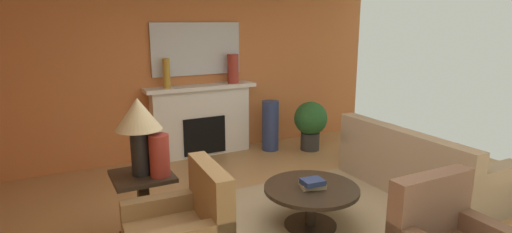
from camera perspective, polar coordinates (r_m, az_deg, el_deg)
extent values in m
plane|color=tan|center=(4.43, 3.54, -15.81)|extent=(8.41, 8.41, 0.00)
cube|color=#CC723D|center=(6.67, -9.93, 6.47)|extent=(7.07, 0.12, 2.78)
cube|color=tan|center=(4.58, 7.56, -14.83)|extent=(3.09, 2.48, 0.01)
cube|color=white|center=(6.69, -7.61, -0.78)|extent=(1.60, 0.25, 1.09)
cube|color=black|center=(6.72, -7.50, -2.45)|extent=(0.70, 0.26, 0.60)
cube|color=white|center=(6.55, -7.67, 4.07)|extent=(1.80, 0.35, 0.06)
cube|color=silver|center=(6.62, -8.27, 9.30)|extent=(1.46, 0.04, 0.82)
cube|color=tan|center=(5.74, 21.72, -7.36)|extent=(0.92, 2.11, 0.45)
cube|color=tan|center=(5.36, 19.62, -3.84)|extent=(0.22, 2.10, 0.40)
cube|color=tan|center=(5.19, 29.75, -9.37)|extent=(0.90, 0.21, 0.62)
cube|color=tan|center=(6.33, 15.34, -4.17)|extent=(0.90, 0.21, 0.62)
cube|color=#9E7A4C|center=(3.62, -6.39, -10.57)|extent=(0.20, 0.81, 0.51)
cube|color=#9E7A4C|center=(4.00, -12.28, -14.61)|extent=(0.81, 0.19, 0.60)
cube|color=brown|center=(3.69, 23.14, -11.10)|extent=(0.80, 0.17, 0.51)
cylinder|color=#2D2319|center=(4.40, 7.73, -9.94)|extent=(1.00, 1.00, 0.04)
cylinder|color=#2D2319|center=(4.49, 7.64, -12.58)|extent=(0.12, 0.12, 0.41)
cylinder|color=#2D2319|center=(4.57, 7.56, -14.73)|extent=(0.56, 0.56, 0.03)
cube|color=#2D2319|center=(4.15, -15.58, -8.00)|extent=(0.56, 0.56, 0.04)
cube|color=#2D2319|center=(4.29, -15.29, -12.37)|extent=(0.10, 0.10, 0.66)
cylinder|color=black|center=(4.07, -15.80, -4.78)|extent=(0.18, 0.18, 0.45)
cone|color=#C6B284|center=(3.98, -16.13, 0.37)|extent=(0.44, 0.44, 0.30)
cylinder|color=#B7892D|center=(6.32, -12.36, 5.88)|extent=(0.11, 0.11, 0.45)
cylinder|color=navy|center=(6.91, 2.02, -1.28)|extent=(0.28, 0.28, 0.85)
cylinder|color=#9E3328|center=(6.70, -3.22, 6.66)|extent=(0.18, 0.18, 0.47)
cylinder|color=#9E3328|center=(4.00, -13.30, -5.31)|extent=(0.19, 0.19, 0.40)
cube|color=tan|center=(4.37, 7.87, -9.43)|extent=(0.29, 0.25, 0.05)
cube|color=navy|center=(4.30, 7.89, -9.01)|extent=(0.23, 0.20, 0.06)
cylinder|color=#333333|center=(7.04, 7.53, -3.42)|extent=(0.32, 0.32, 0.30)
sphere|color=#28602D|center=(6.94, 7.63, -0.24)|extent=(0.56, 0.56, 0.56)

